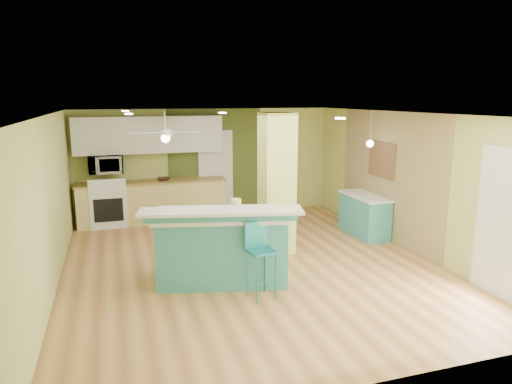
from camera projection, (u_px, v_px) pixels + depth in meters
floor at (250, 264)px, 7.68m from camera, size 6.00×7.00×0.01m
ceiling at (250, 114)px, 7.17m from camera, size 6.00×7.00×0.01m
wall_back at (207, 163)px, 10.70m from camera, size 6.00×0.01×2.50m
wall_front at (361, 266)px, 4.16m from camera, size 6.00×0.01×2.50m
wall_left at (50, 204)px, 6.54m from camera, size 0.01×7.00×2.50m
wall_right at (407, 181)px, 8.31m from camera, size 0.01×7.00×2.50m
wood_panel at (388, 176)px, 8.87m from camera, size 0.02×3.40×2.50m
olive_accent at (215, 162)px, 10.74m from camera, size 2.20×0.02×2.50m
interior_door at (216, 173)px, 10.77m from camera, size 0.82×0.05×2.00m
french_door at (507, 225)px, 6.20m from camera, size 0.04×1.08×2.10m
column at (277, 184)px, 8.09m from camera, size 0.55×0.55×2.50m
kitchen_run at (153, 201)px, 10.19m from camera, size 3.25×0.63×0.94m
stove at (109, 205)px, 9.90m from camera, size 0.76×0.66×1.08m
upper_cabinets at (149, 135)px, 10.00m from camera, size 3.20×0.34×0.80m
microwave at (106, 164)px, 9.73m from camera, size 0.70×0.48×0.39m
ceiling_fan at (165, 133)px, 8.80m from camera, size 1.41×1.41×0.61m
pendant_lamp at (370, 143)px, 8.78m from camera, size 0.14×0.14×0.69m
wall_decor at (382, 160)px, 8.99m from camera, size 0.03×0.90×0.70m
peninsula at (222, 245)px, 6.90m from camera, size 2.37×1.68×1.22m
bar_stool at (259, 247)px, 6.33m from camera, size 0.41×0.41×1.07m
side_counter at (364, 215)px, 9.26m from camera, size 0.55×1.28×0.83m
fruit_bowl at (164, 179)px, 10.13m from camera, size 0.29×0.29×0.07m
canister at (236, 204)px, 7.04m from camera, size 0.16×0.16×0.16m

